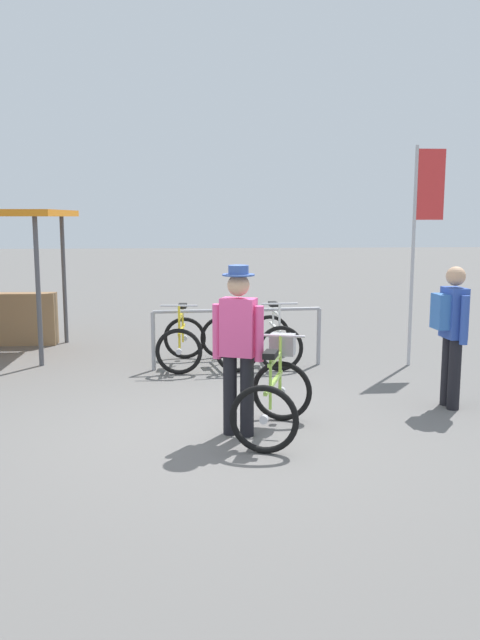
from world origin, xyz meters
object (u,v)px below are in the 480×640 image
racked_bike_lime (229,341)px  featured_bicycle (275,391)px  person_with_featured_bike (238,343)px  banner_flag (423,214)px  pedestrian_with_backpack (451,328)px  racked_bike_yellow (182,342)px  racked_bike_white (275,339)px

racked_bike_lime → featured_bicycle: 3.15m
person_with_featured_bike → featured_bicycle: bearing=4.5°
banner_flag → pedestrian_with_backpack: bearing=-100.4°
person_with_featured_bike → pedestrian_with_backpack: person_with_featured_bike is taller
racked_bike_lime → pedestrian_with_backpack: size_ratio=0.74×
featured_bicycle → banner_flag: 4.25m
racked_bike_yellow → pedestrian_with_backpack: size_ratio=0.70×
pedestrian_with_backpack → racked_bike_yellow: bearing=143.2°
pedestrian_with_backpack → banner_flag: banner_flag is taller
racked_bike_lime → racked_bike_yellow: bearing=-175.8°
featured_bicycle → pedestrian_with_backpack: size_ratio=0.76×
banner_flag → person_with_featured_bike: bearing=-134.6°
racked_bike_yellow → banner_flag: (3.51, -0.17, 1.86)m
pedestrian_with_backpack → banner_flag: 2.54m
person_with_featured_bike → racked_bike_yellow: bearing=101.1°
person_with_featured_bike → pedestrian_with_backpack: (2.50, 0.79, -0.01)m
featured_bicycle → person_with_featured_bike: (-0.38, -0.03, 0.50)m
featured_bicycle → pedestrian_with_backpack: pedestrian_with_backpack is taller
person_with_featured_bike → banner_flag: banner_flag is taller
racked_bike_yellow → banner_flag: banner_flag is taller
person_with_featured_bike → pedestrian_with_backpack: bearing=17.5°
racked_bike_yellow → racked_bike_lime: (0.70, 0.05, 0.00)m
racked_bike_white → pedestrian_with_backpack: bearing=-54.8°
pedestrian_with_backpack → banner_flag: (0.40, 2.15, 1.29)m
racked_bike_yellow → banner_flag: 3.98m
racked_bike_white → pedestrian_with_backpack: (1.72, -2.43, 0.57)m
racked_bike_yellow → racked_bike_lime: size_ratio=0.96×
racked_bike_lime → racked_bike_white: same height
racked_bike_lime → racked_bike_white: size_ratio=1.07×
racked_bike_lime → racked_bike_white: bearing=4.2°
racked_bike_lime → person_with_featured_bike: bearing=-91.6°
racked_bike_lime → featured_bicycle: (0.29, -3.14, 0.08)m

